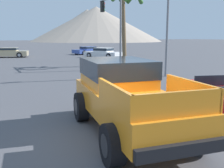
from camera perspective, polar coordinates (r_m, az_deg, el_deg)
ground_plane at (r=6.90m, az=1.62°, el=-11.75°), size 320.00×320.00×0.00m
orange_pickup_truck at (r=7.23m, az=2.74°, el=-1.67°), size 2.86×5.41×1.93m
red_convertible_car at (r=10.85m, az=22.03°, el=-2.03°), size 2.93×4.51×1.06m
parked_car_white at (r=31.72m, az=-2.00°, el=6.82°), size 3.78×4.76×1.20m
parked_car_tan at (r=34.92m, az=-21.58°, el=6.42°), size 4.91×3.09×1.18m
parked_car_blue at (r=38.29m, az=-5.30°, el=7.33°), size 4.66×3.04×1.10m
traffic_light_main at (r=21.78m, az=0.07°, el=14.30°), size 0.38×3.81×5.84m
street_lamp_post at (r=17.42m, az=12.11°, el=16.09°), size 0.90×0.24×7.25m
palm_tree_short at (r=23.30m, az=2.97°, el=16.38°), size 2.76×2.80×6.65m
distant_mountain_range at (r=122.71m, az=-19.56°, el=12.44°), size 142.61×82.00×16.81m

